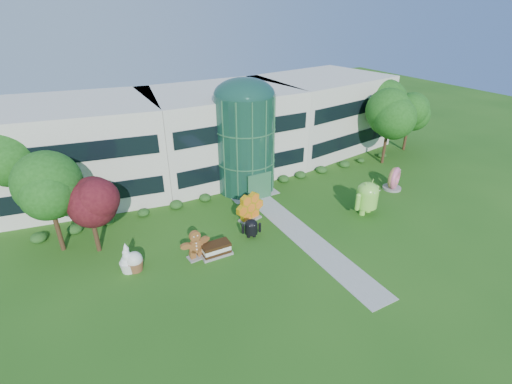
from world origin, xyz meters
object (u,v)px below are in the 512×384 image
donut (393,178)px  gingerbread (195,244)px  android_green (367,195)px  android_black (251,227)px

donut → gingerbread: bearing=156.5°
android_green → donut: 6.60m
android_black → donut: size_ratio=0.79×
android_green → gingerbread: android_green is taller
android_green → gingerbread: (-16.37, 1.08, -0.61)m
android_black → donut: bearing=21.5°
android_green → gingerbread: 16.42m
android_green → android_black: (-11.28, 1.59, -0.86)m
android_black → gingerbread: gingerbread is taller
android_green → donut: bearing=11.9°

